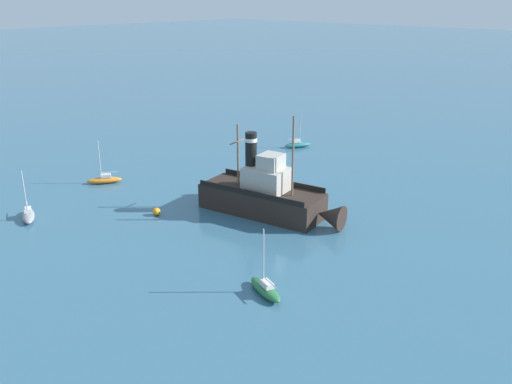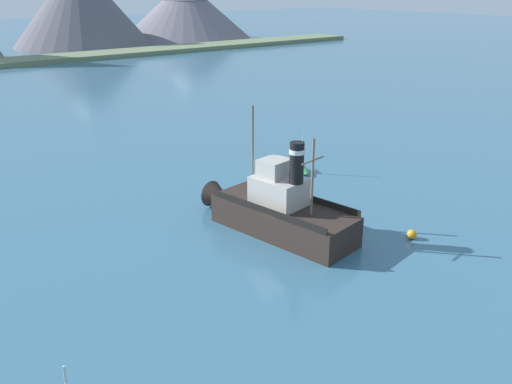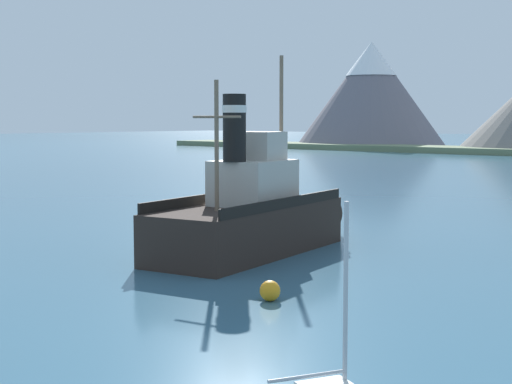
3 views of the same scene
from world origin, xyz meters
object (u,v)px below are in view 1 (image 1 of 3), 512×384
sailboat_orange (105,180)px  old_tugboat (267,196)px  sailboat_teal (298,144)px  mooring_buoy (156,212)px  sailboat_grey (28,215)px  sailboat_green (265,289)px

sailboat_orange → old_tugboat: bearing=105.9°
sailboat_teal → mooring_buoy: 28.71m
old_tugboat → sailboat_grey: bearing=-44.3°
sailboat_green → mooring_buoy: 17.71m
old_tugboat → sailboat_orange: 20.15m
mooring_buoy → sailboat_green: bearing=77.3°
old_tugboat → sailboat_teal: old_tugboat is taller
old_tugboat → sailboat_teal: (-20.83, -12.50, -1.40)m
sailboat_orange → sailboat_teal: bearing=165.5°
sailboat_teal → sailboat_green: 39.10m
old_tugboat → sailboat_teal: 24.34m
sailboat_orange → mooring_buoy: bearing=80.6°
old_tugboat → sailboat_orange: old_tugboat is taller
sailboat_teal → sailboat_grey: (36.97, -3.26, 0.00)m
old_tugboat → mooring_buoy: size_ratio=19.36×
old_tugboat → mooring_buoy: old_tugboat is taller
sailboat_teal → sailboat_grey: bearing=-5.0°
old_tugboat → sailboat_green: 14.99m
sailboat_grey → sailboat_green: 25.92m
sailboat_grey → sailboat_orange: same height
sailboat_green → mooring_buoy: sailboat_green is taller
sailboat_teal → sailboat_green: same height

